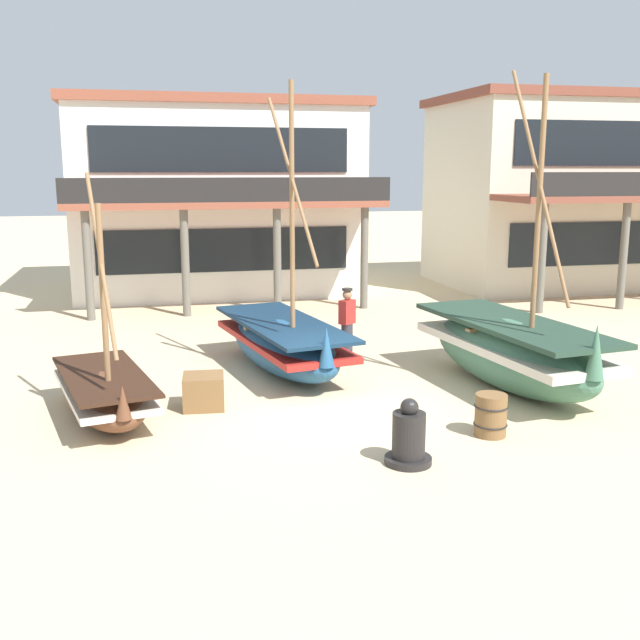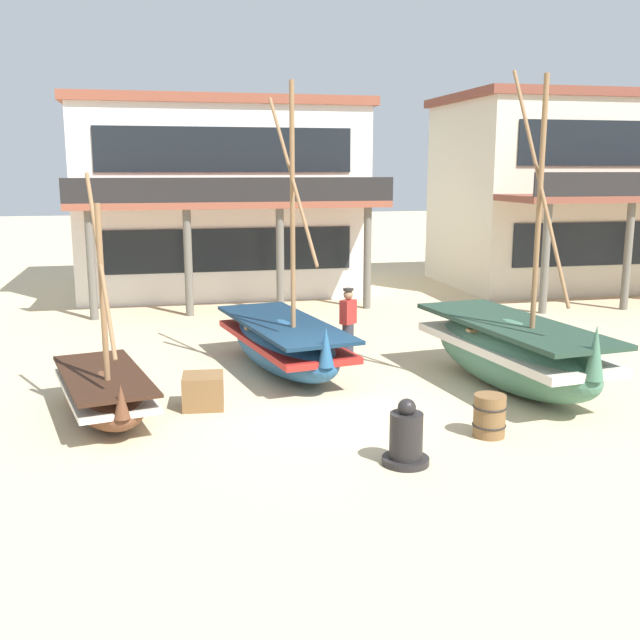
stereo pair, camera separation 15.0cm
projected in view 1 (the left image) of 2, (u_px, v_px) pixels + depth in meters
name	position (u px, v px, depth m)	size (l,w,h in m)	color
ground_plane	(332.00, 404.00, 13.79)	(120.00, 120.00, 0.00)	#CCB78E
fishing_boat_near_left	(512.00, 351.00, 14.68)	(2.30, 5.12, 6.12)	#427056
fishing_boat_centre_large	(283.00, 343.00, 15.96)	(2.44, 4.96, 6.00)	#23517A
fishing_boat_far_right	(105.00, 393.00, 12.97)	(2.04, 3.60, 4.24)	brown
fisherman_by_hull	(347.00, 326.00, 16.67)	(0.42, 0.39, 1.68)	#33333D
capstan_winch	(409.00, 438.00, 10.94)	(0.71, 0.71, 1.01)	black
wooden_barrel	(491.00, 415.00, 12.11)	(0.56, 0.56, 0.70)	brown
cargo_crate	(204.00, 391.00, 13.53)	(0.74, 0.74, 0.62)	brown
harbor_building_main	(214.00, 197.00, 26.61)	(9.97, 9.04, 6.60)	white
harbor_building_annex	(574.00, 192.00, 27.70)	(10.09, 8.76, 6.90)	beige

